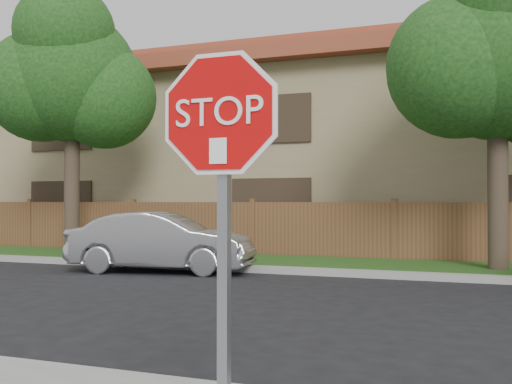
% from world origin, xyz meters
% --- Properties ---
extents(far_curb, '(70.00, 0.30, 0.15)m').
position_xyz_m(far_curb, '(0.00, 8.15, 0.07)').
color(far_curb, gray).
rests_on(far_curb, ground).
extents(grass_strip, '(70.00, 3.00, 0.12)m').
position_xyz_m(grass_strip, '(0.00, 9.80, 0.06)').
color(grass_strip, '#1E4714').
rests_on(grass_strip, ground).
extents(fence, '(70.00, 0.12, 1.60)m').
position_xyz_m(fence, '(0.00, 11.40, 0.80)').
color(fence, brown).
rests_on(fence, ground).
extents(apartment_building, '(35.20, 9.20, 7.20)m').
position_xyz_m(apartment_building, '(0.00, 17.00, 3.53)').
color(apartment_building, '#92815A').
rests_on(apartment_building, ground).
extents(tree_left, '(4.80, 3.90, 7.78)m').
position_xyz_m(tree_left, '(-8.98, 9.57, 5.22)').
color(tree_left, '#382B21').
rests_on(tree_left, ground).
extents(tree_mid, '(4.80, 3.90, 7.35)m').
position_xyz_m(tree_mid, '(2.52, 9.57, 4.87)').
color(tree_mid, '#382B21').
rests_on(tree_mid, ground).
extents(stop_sign, '(1.01, 0.13, 2.55)m').
position_xyz_m(stop_sign, '(0.72, -1.48, 1.83)').
color(stop_sign, gray).
rests_on(stop_sign, sidewalk_near).
extents(sedan_left, '(4.36, 2.12, 1.38)m').
position_xyz_m(sedan_left, '(-4.74, 7.44, 0.69)').
color(sedan_left, '#9F9FA4').
rests_on(sedan_left, ground).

